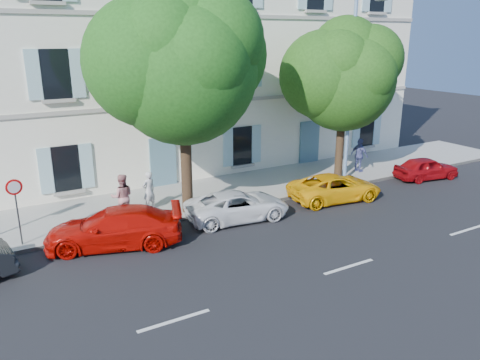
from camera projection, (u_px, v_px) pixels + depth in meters
ground at (278, 225)px, 18.32m from camera, size 90.00×90.00×0.00m
sidewalk at (225, 192)px, 21.99m from camera, size 36.00×4.50×0.15m
kerb at (249, 205)px, 20.19m from camera, size 36.00×0.16×0.16m
building at (174, 57)px, 25.01m from camera, size 28.00×7.00×12.00m
car_red_coupe at (114, 228)px, 16.32m from camera, size 5.06×3.36×1.36m
car_white_coupe at (238, 206)px, 18.72m from camera, size 4.40×2.40×1.17m
car_yellow_supercar at (335, 187)px, 20.95m from camera, size 4.48×2.52×1.18m
car_red_hatchback at (426, 168)px, 24.05m from camera, size 3.58×1.92×1.16m
tree_left at (183, 70)px, 17.67m from camera, size 5.70×5.70×8.84m
tree_right at (344, 80)px, 22.62m from camera, size 4.93×4.93×7.60m
road_sign at (16, 198)px, 15.74m from camera, size 0.55×0.14×2.38m
street_lamp at (353, 81)px, 22.05m from camera, size 0.33×1.86×8.69m
pedestrian_a at (149, 191)px, 19.27m from camera, size 0.70×0.57×1.65m
pedestrian_b at (122, 197)px, 18.29m from camera, size 1.03×0.89×1.83m
pedestrian_c at (359, 155)px, 24.73m from camera, size 0.58×1.10×1.79m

